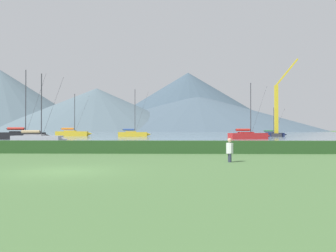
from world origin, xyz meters
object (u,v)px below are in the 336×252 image
object	(u,v)px
sailboat_slip_0	(72,133)
sailboat_slip_3	(23,135)
dock_crane	(277,113)
sailboat_slip_9	(248,135)
sailboat_slip_4	(38,139)
sailboat_slip_7	(272,134)
person_seated_viewer	(230,149)
sailboat_slip_8	(133,134)

from	to	relation	value
sailboat_slip_0	sailboat_slip_3	bearing A→B (deg)	-97.96
dock_crane	sailboat_slip_9	bearing A→B (deg)	-117.76
sailboat_slip_4	sailboat_slip_9	bearing A→B (deg)	33.49
sailboat_slip_0	sailboat_slip_7	distance (m)	50.57
sailboat_slip_0	person_seated_viewer	world-z (taller)	sailboat_slip_0
sailboat_slip_4	sailboat_slip_3	bearing A→B (deg)	118.46
sailboat_slip_9	sailboat_slip_4	bearing A→B (deg)	-159.35
sailboat_slip_0	dock_crane	distance (m)	51.71
sailboat_slip_8	person_seated_viewer	size ratio (longest dim) A/B	9.28
sailboat_slip_3	sailboat_slip_4	bearing A→B (deg)	-63.75
sailboat_slip_4	sailboat_slip_0	bearing A→B (deg)	101.22
sailboat_slip_7	person_seated_viewer	size ratio (longest dim) A/B	5.73
sailboat_slip_9	sailboat_slip_3	bearing A→B (deg)	169.86
sailboat_slip_9	dock_crane	bearing A→B (deg)	48.62
sailboat_slip_4	dock_crane	distance (m)	59.02
sailboat_slip_9	person_seated_viewer	distance (m)	46.63
sailboat_slip_7	dock_crane	bearing A→B (deg)	-68.17
sailboat_slip_3	sailboat_slip_8	bearing A→B (deg)	52.04
sailboat_slip_9	sailboat_slip_0	bearing A→B (deg)	133.52
sailboat_slip_3	sailboat_slip_4	distance (m)	20.78
sailboat_slip_7	sailboat_slip_9	bearing A→B (deg)	-115.36
sailboat_slip_0	dock_crane	size ratio (longest dim) A/B	0.58
sailboat_slip_3	sailboat_slip_8	xyz separation A→B (m)	(16.60, 23.72, -0.06)
sailboat_slip_0	sailboat_slip_3	distance (m)	28.35
person_seated_viewer	dock_crane	world-z (taller)	dock_crane
sailboat_slip_3	sailboat_slip_7	xyz separation A→B (m)	(50.76, 25.45, -0.20)
sailboat_slip_0	sailboat_slip_8	world-z (taller)	sailboat_slip_8
sailboat_slip_3	sailboat_slip_7	bearing A→B (deg)	23.65
sailboat_slip_0	sailboat_slip_8	distance (m)	16.97
sailboat_slip_7	sailboat_slip_0	bearing A→B (deg)	175.67
person_seated_viewer	dock_crane	xyz separation A→B (m)	(21.15, 66.74, 5.02)
sailboat_slip_7	sailboat_slip_9	xyz separation A→B (m)	(-10.39, -23.00, 0.12)
sailboat_slip_7	person_seated_viewer	xyz separation A→B (m)	(-20.39, -68.55, 0.14)
person_seated_viewer	sailboat_slip_3	bearing A→B (deg)	119.87
dock_crane	sailboat_slip_7	bearing A→B (deg)	112.87
sailboat_slip_0	person_seated_viewer	bearing A→B (deg)	-74.57
sailboat_slip_0	sailboat_slip_9	xyz separation A→B (m)	(40.10, -25.90, -0.10)
sailboat_slip_3	person_seated_viewer	bearing A→B (deg)	-57.81
sailboat_slip_8	sailboat_slip_7	bearing A→B (deg)	-5.42
sailboat_slip_0	sailboat_slip_3	world-z (taller)	sailboat_slip_3
sailboat_slip_4	dock_crane	world-z (taller)	dock_crane
sailboat_slip_7	person_seated_viewer	world-z (taller)	sailboat_slip_7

